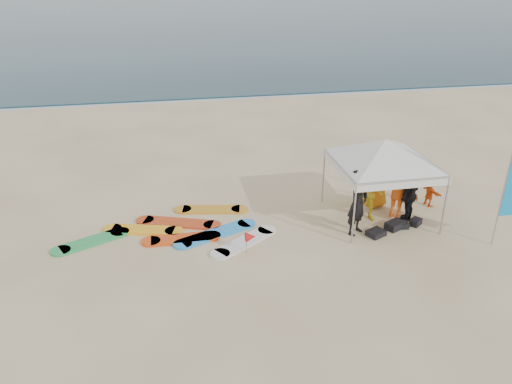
{
  "coord_description": "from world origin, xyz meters",
  "views": [
    {
      "loc": [
        -1.71,
        -10.1,
        7.25
      ],
      "look_at": [
        0.73,
        2.6,
        1.2
      ],
      "focal_mm": 35.0,
      "sensor_mm": 36.0,
      "label": 1
    }
  ],
  "objects_px": {
    "person_yellow": "(369,193)",
    "canopy_tent": "(386,140)",
    "surfboard_spread": "(183,230)",
    "person_black_a": "(358,203)",
    "person_black_b": "(410,195)",
    "person_seated": "(430,192)",
    "marker_pennant": "(251,237)",
    "person_orange_b": "(378,179)",
    "person_orange_a": "(398,188)"
  },
  "relations": [
    {
      "from": "person_orange_a",
      "to": "person_black_b",
      "type": "xyz_separation_m",
      "value": [
        0.18,
        -0.38,
        -0.05
      ]
    },
    {
      "from": "canopy_tent",
      "to": "person_yellow",
      "type": "bearing_deg",
      "value": -167.98
    },
    {
      "from": "person_yellow",
      "to": "marker_pennant",
      "type": "xyz_separation_m",
      "value": [
        -3.83,
        -1.24,
        -0.4
      ]
    },
    {
      "from": "person_yellow",
      "to": "person_black_b",
      "type": "xyz_separation_m",
      "value": [
        1.16,
        -0.34,
        -0.0
      ]
    },
    {
      "from": "person_black_b",
      "to": "person_orange_b",
      "type": "distance_m",
      "value": 1.26
    },
    {
      "from": "person_black_a",
      "to": "person_orange_a",
      "type": "height_order",
      "value": "person_black_a"
    },
    {
      "from": "person_yellow",
      "to": "person_orange_a",
      "type": "xyz_separation_m",
      "value": [
        0.97,
        0.04,
        0.04
      ]
    },
    {
      "from": "person_orange_a",
      "to": "person_seated",
      "type": "height_order",
      "value": "person_orange_a"
    },
    {
      "from": "person_black_a",
      "to": "surfboard_spread",
      "type": "bearing_deg",
      "value": 130.19
    },
    {
      "from": "person_orange_b",
      "to": "surfboard_spread",
      "type": "bearing_deg",
      "value": -14.4
    },
    {
      "from": "person_orange_a",
      "to": "surfboard_spread",
      "type": "relative_size",
      "value": 0.31
    },
    {
      "from": "person_seated",
      "to": "marker_pennant",
      "type": "relative_size",
      "value": 1.43
    },
    {
      "from": "person_yellow",
      "to": "person_seated",
      "type": "relative_size",
      "value": 1.97
    },
    {
      "from": "canopy_tent",
      "to": "person_black_a",
      "type": "bearing_deg",
      "value": -141.86
    },
    {
      "from": "person_black_a",
      "to": "marker_pennant",
      "type": "height_order",
      "value": "person_black_a"
    },
    {
      "from": "canopy_tent",
      "to": "surfboard_spread",
      "type": "xyz_separation_m",
      "value": [
        -5.99,
        0.2,
        -2.48
      ]
    },
    {
      "from": "person_black_a",
      "to": "person_yellow",
      "type": "height_order",
      "value": "person_black_a"
    },
    {
      "from": "person_orange_b",
      "to": "marker_pennant",
      "type": "relative_size",
      "value": 3.01
    },
    {
      "from": "person_yellow",
      "to": "person_orange_a",
      "type": "relative_size",
      "value": 0.96
    },
    {
      "from": "person_black_b",
      "to": "person_orange_b",
      "type": "relative_size",
      "value": 0.93
    },
    {
      "from": "person_yellow",
      "to": "person_orange_b",
      "type": "relative_size",
      "value": 0.94
    },
    {
      "from": "person_black_a",
      "to": "person_orange_a",
      "type": "relative_size",
      "value": 1.04
    },
    {
      "from": "person_orange_a",
      "to": "person_seated",
      "type": "distance_m",
      "value": 1.54
    },
    {
      "from": "person_orange_a",
      "to": "surfboard_spread",
      "type": "bearing_deg",
      "value": 25.97
    },
    {
      "from": "person_orange_a",
      "to": "person_black_b",
      "type": "bearing_deg",
      "value": 143.89
    },
    {
      "from": "person_black_a",
      "to": "canopy_tent",
      "type": "bearing_deg",
      "value": -0.08
    },
    {
      "from": "person_yellow",
      "to": "canopy_tent",
      "type": "distance_m",
      "value": 1.67
    },
    {
      "from": "person_black_a",
      "to": "person_black_b",
      "type": "height_order",
      "value": "person_black_a"
    },
    {
      "from": "person_black_a",
      "to": "canopy_tent",
      "type": "relative_size",
      "value": 0.51
    },
    {
      "from": "person_orange_b",
      "to": "surfboard_spread",
      "type": "xyz_separation_m",
      "value": [
        -6.2,
        -0.51,
        -0.92
      ]
    },
    {
      "from": "person_yellow",
      "to": "marker_pennant",
      "type": "bearing_deg",
      "value": -125.27
    },
    {
      "from": "person_orange_a",
      "to": "marker_pennant",
      "type": "distance_m",
      "value": 4.99
    },
    {
      "from": "person_black_a",
      "to": "marker_pennant",
      "type": "distance_m",
      "value": 3.27
    },
    {
      "from": "person_seated",
      "to": "surfboard_spread",
      "type": "bearing_deg",
      "value": 79.58
    },
    {
      "from": "person_orange_b",
      "to": "surfboard_spread",
      "type": "height_order",
      "value": "person_orange_b"
    },
    {
      "from": "person_yellow",
      "to": "surfboard_spread",
      "type": "bearing_deg",
      "value": -146.13
    },
    {
      "from": "person_black_b",
      "to": "canopy_tent",
      "type": "relative_size",
      "value": 0.47
    },
    {
      "from": "person_orange_a",
      "to": "marker_pennant",
      "type": "xyz_separation_m",
      "value": [
        -4.8,
        -1.28,
        -0.45
      ]
    },
    {
      "from": "person_yellow",
      "to": "person_seated",
      "type": "bearing_deg",
      "value": 49.51
    },
    {
      "from": "person_black_b",
      "to": "surfboard_spread",
      "type": "xyz_separation_m",
      "value": [
        -6.74,
        0.63,
        -0.86
      ]
    },
    {
      "from": "person_black_a",
      "to": "person_orange_a",
      "type": "distance_m",
      "value": 1.78
    },
    {
      "from": "person_orange_b",
      "to": "marker_pennant",
      "type": "height_order",
      "value": "person_orange_b"
    },
    {
      "from": "person_orange_a",
      "to": "canopy_tent",
      "type": "bearing_deg",
      "value": 23.37
    },
    {
      "from": "person_orange_a",
      "to": "person_black_a",
      "type": "bearing_deg",
      "value": 53.71
    },
    {
      "from": "person_seated",
      "to": "canopy_tent",
      "type": "distance_m",
      "value": 2.87
    },
    {
      "from": "canopy_tent",
      "to": "person_orange_a",
      "type": "bearing_deg",
      "value": -4.76
    },
    {
      "from": "person_black_b",
      "to": "person_seated",
      "type": "relative_size",
      "value": 1.96
    },
    {
      "from": "person_black_b",
      "to": "person_orange_a",
      "type": "bearing_deg",
      "value": -104.55
    },
    {
      "from": "person_black_a",
      "to": "person_yellow",
      "type": "relative_size",
      "value": 1.09
    },
    {
      "from": "person_yellow",
      "to": "person_black_b",
      "type": "distance_m",
      "value": 1.21
    }
  ]
}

